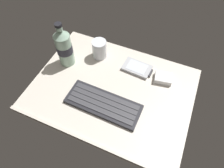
{
  "coord_description": "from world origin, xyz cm",
  "views": [
    {
      "loc": [
        17.9,
        -41.28,
        67.35
      ],
      "look_at": [
        0.0,
        0.0,
        3.0
      ],
      "focal_mm": 31.85,
      "sensor_mm": 36.0,
      "label": 1
    }
  ],
  "objects": [
    {
      "name": "water_bottle",
      "position": [
        -23.86,
        5.34,
        9.01
      ],
      "size": [
        6.73,
        6.73,
        20.8
      ],
      "color": "#9EC1A8",
      "rests_on": "ground_plane"
    },
    {
      "name": "handheld_device",
      "position": [
        6.04,
        13.62,
        0.73
      ],
      "size": [
        13.18,
        8.44,
        1.5
      ],
      "color": "#B7BABF",
      "rests_on": "ground_plane"
    },
    {
      "name": "charger_block",
      "position": [
        17.84,
        12.37,
        1.2
      ],
      "size": [
        7.85,
        6.71,
        2.4
      ],
      "primitive_type": "cube",
      "rotation": [
        0.0,
        0.0,
        0.17
      ],
      "color": "white",
      "rests_on": "ground_plane"
    },
    {
      "name": "ground_plane",
      "position": [
        0.0,
        -0.23,
        -0.99
      ],
      "size": [
        64.0,
        48.0,
        2.8
      ],
      "color": "beige"
    },
    {
      "name": "keyboard",
      "position": [
        0.2,
        -8.36,
        0.81
      ],
      "size": [
        29.23,
        11.61,
        1.7
      ],
      "color": "#232328",
      "rests_on": "ground_plane"
    },
    {
      "name": "juice_cup",
      "position": [
        -12.28,
        14.3,
        3.91
      ],
      "size": [
        6.4,
        6.4,
        8.5
      ],
      "color": "silver",
      "rests_on": "ground_plane"
    }
  ]
}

